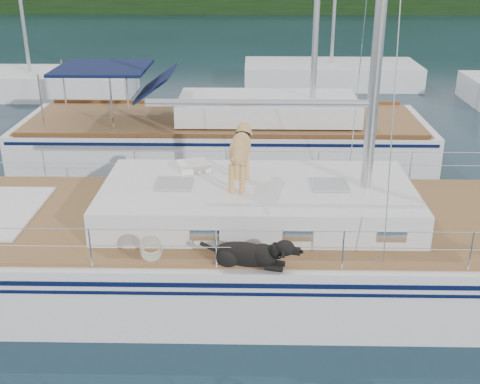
{
  "coord_description": "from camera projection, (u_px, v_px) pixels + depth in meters",
  "views": [
    {
      "loc": [
        0.69,
        -9.33,
        5.53
      ],
      "look_at": [
        0.5,
        0.2,
        1.6
      ],
      "focal_mm": 45.0,
      "sensor_mm": 36.0,
      "label": 1
    }
  ],
  "objects": [
    {
      "name": "bg_boat_center",
      "position": [
        331.0,
        75.0,
        25.28
      ],
      "size": [
        7.2,
        3.0,
        11.65
      ],
      "color": "white",
      "rests_on": "ground"
    },
    {
      "name": "bg_boat_west",
      "position": [
        32.0,
        84.0,
        23.66
      ],
      "size": [
        8.0,
        3.0,
        11.65
      ],
      "color": "white",
      "rests_on": "ground"
    },
    {
      "name": "neighbor_sailboat",
      "position": [
        228.0,
        136.0,
        16.58
      ],
      "size": [
        11.0,
        3.5,
        13.3
      ],
      "color": "white",
      "rests_on": "ground"
    },
    {
      "name": "main_sailboat",
      "position": [
        217.0,
        245.0,
        10.48
      ],
      "size": [
        12.0,
        3.94,
        14.01
      ],
      "color": "white",
      "rests_on": "ground"
    },
    {
      "name": "ground",
      "position": [
        212.0,
        279.0,
        10.74
      ],
      "size": [
        120.0,
        120.0,
        0.0
      ],
      "primitive_type": "plane",
      "color": "black",
      "rests_on": "ground"
    },
    {
      "name": "shore_bank",
      "position": [
        245.0,
        4.0,
        53.21
      ],
      "size": [
        92.0,
        1.0,
        1.2
      ],
      "primitive_type": "cube",
      "color": "#595147",
      "rests_on": "ground"
    }
  ]
}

